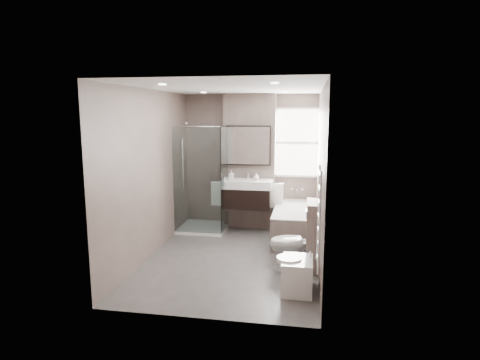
% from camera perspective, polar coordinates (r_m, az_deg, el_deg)
% --- Properties ---
extents(room, '(2.70, 3.90, 2.70)m').
position_cam_1_polar(room, '(6.06, -1.04, 0.60)').
color(room, '#4B4745').
rests_on(room, ground).
extents(vanity_pier, '(1.00, 0.25, 2.60)m').
position_cam_1_polar(vanity_pier, '(7.79, 1.38, 2.60)').
color(vanity_pier, '#675851').
rests_on(vanity_pier, ground).
extents(vanity, '(0.95, 0.47, 0.66)m').
position_cam_1_polar(vanity, '(7.54, 0.98, -1.94)').
color(vanity, black).
rests_on(vanity, vanity_pier).
extents(mirror_cabinet, '(0.86, 0.08, 0.76)m').
position_cam_1_polar(mirror_cabinet, '(7.60, 1.22, 4.92)').
color(mirror_cabinet, black).
rests_on(mirror_cabinet, vanity_pier).
extents(towel_left, '(0.24, 0.06, 0.44)m').
position_cam_1_polar(towel_left, '(7.63, -3.20, -1.98)').
color(towel_left, white).
rests_on(towel_left, vanity_pier).
extents(towel_right, '(0.24, 0.06, 0.44)m').
position_cam_1_polar(towel_right, '(7.46, 5.22, -2.26)').
color(towel_right, white).
rests_on(towel_right, vanity_pier).
extents(shower_enclosure, '(0.90, 0.90, 2.00)m').
position_cam_1_polar(shower_enclosure, '(7.67, -4.68, -3.68)').
color(shower_enclosure, white).
rests_on(shower_enclosure, ground).
extents(bathtub, '(0.75, 1.60, 0.57)m').
position_cam_1_polar(bathtub, '(7.24, 7.87, -5.97)').
color(bathtub, '#675851').
rests_on(bathtub, ground).
extents(window, '(0.98, 0.06, 1.33)m').
position_cam_1_polar(window, '(7.78, 8.11, 5.27)').
color(window, white).
rests_on(window, room).
extents(toilet, '(0.83, 0.60, 0.76)m').
position_cam_1_polar(toilet, '(5.92, 7.88, -8.89)').
color(toilet, white).
rests_on(toilet, ground).
extents(cistern_box, '(0.19, 0.55, 1.00)m').
position_cam_1_polar(cistern_box, '(5.89, 10.27, -7.80)').
color(cistern_box, '#675851').
rests_on(cistern_box, ground).
extents(bidet, '(0.45, 0.53, 0.55)m').
position_cam_1_polar(bidet, '(5.26, 8.06, -13.13)').
color(bidet, white).
rests_on(bidet, ground).
extents(towel_radiator, '(0.03, 0.49, 1.10)m').
position_cam_1_polar(towel_radiator, '(4.43, 11.17, -5.33)').
color(towel_radiator, silver).
rests_on(towel_radiator, room).
extents(soap_bottle_a, '(0.08, 0.08, 0.18)m').
position_cam_1_polar(soap_bottle_a, '(7.52, -1.25, 0.71)').
color(soap_bottle_a, white).
rests_on(soap_bottle_a, vanity).
extents(soap_bottle_b, '(0.10, 0.10, 0.13)m').
position_cam_1_polar(soap_bottle_b, '(7.51, 2.33, 0.53)').
color(soap_bottle_b, white).
rests_on(soap_bottle_b, vanity).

